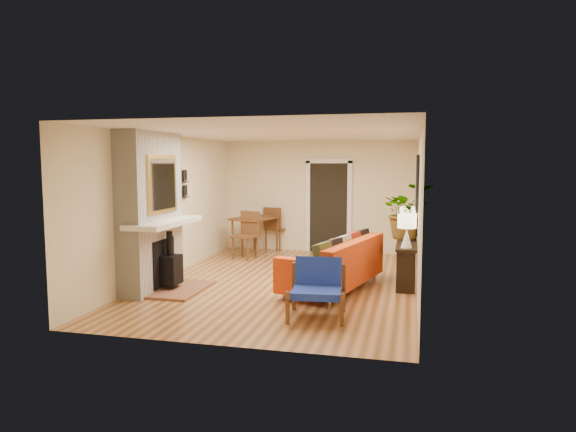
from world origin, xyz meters
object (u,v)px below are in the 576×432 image
Objects in this scene: ottoman at (328,273)px; console_table at (407,249)px; sofa at (338,265)px; lamp_near at (407,227)px; houseplant at (407,211)px; blue_chair at (317,285)px; lamp_far at (408,218)px; dining_table at (258,224)px.

console_table is at bearing 28.17° from ottoman.
sofa is 1.29m from lamp_near.
lamp_near is 0.54× the size of houseplant.
lamp_near is (1.16, 1.65, 0.64)m from blue_chair.
ottoman is at bearing 152.51° from sofa.
houseplant reaches higher than lamp_near.
lamp_near is 1.00m from houseplant.
sofa is 1.97m from lamp_far.
dining_table is 4.36m from lamp_near.
lamp_far is (0.00, 1.41, 0.00)m from lamp_near.
sofa is 3.03× the size of blue_chair.
blue_chair is 0.42× the size of dining_table.
blue_chair is at bearing -116.38° from console_table.
houseplant is at bearing 91.99° from console_table.
houseplant is at bearing -91.35° from lamp_far.
blue_chair is 4.94m from dining_table.
ottoman is (-0.18, 0.10, -0.17)m from sofa.
ottoman is 0.52× the size of dining_table.
dining_table is at bearing 151.85° from houseplant.
lamp_far is (1.16, 3.06, 0.64)m from blue_chair.
lamp_near reaches higher than console_table.
dining_table is at bearing 128.17° from sofa.
lamp_near is (1.29, -0.01, 0.83)m from ottoman.
sofa reaches higher than blue_chair.
lamp_near is at bearing -0.37° from ottoman.
lamp_far reaches higher than blue_chair.
lamp_near is at bearing 54.81° from blue_chair.
sofa is 0.27m from ottoman.
lamp_far is (1.10, 1.50, 0.66)m from sofa.
ottoman is 1.03× the size of houseplant.
console_table is 3.43× the size of lamp_near.
sofa is 1.36m from console_table.
ottoman is 0.56× the size of console_table.
lamp_far is at bearing 69.17° from blue_chair.
blue_chair is 2.12m from lamp_near.
dining_table is at bearing 157.88° from lamp_far.
lamp_far is at bearing 47.45° from ottoman.
blue_chair is 1.52× the size of lamp_far.
lamp_near reaches higher than sofa.
houseplant is (-0.01, -0.42, 0.16)m from lamp_far.
console_table is at bearing 63.62° from blue_chair.
sofa is at bearing -27.49° from ottoman.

